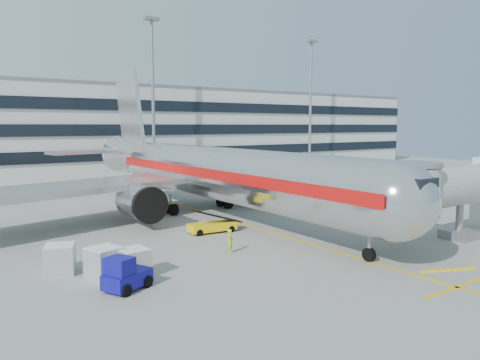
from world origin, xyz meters
TOP-DOWN VIEW (x-y plane):
  - ground at (0.00, 0.00)m, footprint 180.00×180.00m
  - lead_in_line at (0.00, 10.00)m, footprint 0.25×70.00m
  - stop_bar at (0.00, -14.00)m, footprint 6.00×0.25m
  - main_jet at (0.00, 11.72)m, footprint 50.95×48.70m
  - jet_bridge at (12.18, -8.00)m, footprint 17.80×4.50m
  - terminal at (0.00, 57.95)m, footprint 150.00×24.25m
  - light_mast_centre at (8.00, 42.00)m, footprint 2.40×1.20m
  - light_mast_east at (42.00, 42.00)m, footprint 2.40×1.20m
  - belt_loader at (-4.00, 4.79)m, footprint 4.20×1.85m
  - baggage_tug at (-14.91, -4.10)m, footprint 2.91×2.43m
  - cargo_container_left at (-16.99, 0.87)m, footprint 2.13×2.13m
  - cargo_container_right at (-15.12, -1.45)m, footprint 2.11×2.11m
  - cargo_container_front at (-13.68, -2.27)m, footprint 1.74×1.74m
  - ramp_worker at (-6.21, -1.18)m, footprint 0.70×0.72m

SIDE VIEW (x-z plane):
  - ground at x=0.00m, z-range 0.00..0.00m
  - lead_in_line at x=0.00m, z-range 0.00..0.01m
  - stop_bar at x=0.00m, z-range 0.00..0.01m
  - belt_loader at x=-4.00m, z-range -0.43..1.55m
  - baggage_tug at x=-14.91m, z-range -0.12..1.78m
  - ramp_worker at x=-6.21m, z-range 0.00..1.66m
  - cargo_container_front at x=-13.68m, z-range 0.00..1.68m
  - cargo_container_left at x=-16.99m, z-range 0.00..1.76m
  - cargo_container_right at x=-15.12m, z-range 0.01..1.80m
  - jet_bridge at x=12.18m, z-range 0.37..7.37m
  - main_jet at x=0.00m, z-range -3.79..12.26m
  - terminal at x=0.00m, z-range 0.00..15.60m
  - light_mast_centre at x=8.00m, z-range 2.15..27.60m
  - light_mast_east at x=42.00m, z-range 2.15..27.60m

